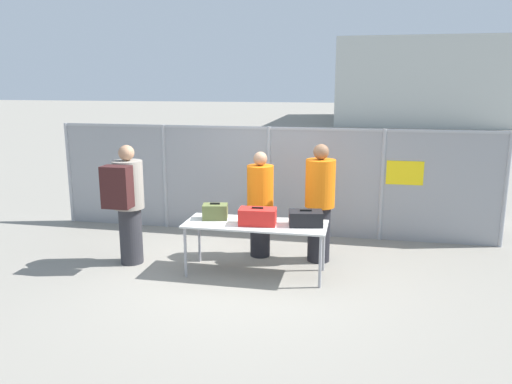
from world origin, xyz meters
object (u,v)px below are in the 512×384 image
(utility_trailer, at_px, (397,198))
(traveler_hooded, at_px, (127,200))
(suitcase_red, at_px, (258,217))
(inspection_table, at_px, (256,227))
(suitcase_black, at_px, (306,218))
(security_worker_near, at_px, (260,203))
(security_worker_far, at_px, (320,202))
(suitcase_olive, at_px, (215,212))

(utility_trailer, bearing_deg, traveler_hooded, -138.65)
(suitcase_red, bearing_deg, utility_trailer, 59.74)
(inspection_table, relative_size, suitcase_red, 3.77)
(inspection_table, bearing_deg, suitcase_black, 2.59)
(suitcase_black, distance_m, security_worker_near, 1.06)
(security_worker_near, relative_size, security_worker_far, 0.92)
(security_worker_near, bearing_deg, traveler_hooded, 36.75)
(inspection_table, bearing_deg, utility_trailer, 58.87)
(security_worker_near, xyz_separation_m, security_worker_far, (0.91, -0.04, 0.07))
(suitcase_olive, xyz_separation_m, suitcase_red, (0.65, -0.16, 0.01))
(inspection_table, height_order, security_worker_far, security_worker_far)
(inspection_table, height_order, suitcase_olive, suitcase_olive)
(suitcase_black, relative_size, security_worker_near, 0.30)
(inspection_table, relative_size, utility_trailer, 0.46)
(inspection_table, height_order, security_worker_near, security_worker_near)
(suitcase_black, bearing_deg, traveler_hooded, -179.32)
(security_worker_far, bearing_deg, suitcase_red, 72.19)
(suitcase_red, bearing_deg, inspection_table, 123.20)
(traveler_hooded, relative_size, security_worker_far, 1.00)
(utility_trailer, bearing_deg, suitcase_olive, -128.55)
(security_worker_near, distance_m, security_worker_far, 0.91)
(security_worker_far, bearing_deg, security_worker_near, 25.00)
(suitcase_red, xyz_separation_m, suitcase_black, (0.65, 0.09, -0.01))
(suitcase_olive, height_order, security_worker_far, security_worker_far)
(suitcase_red, distance_m, utility_trailer, 4.25)
(suitcase_black, bearing_deg, security_worker_far, 78.82)
(utility_trailer, bearing_deg, suitcase_black, -112.56)
(traveler_hooded, xyz_separation_m, utility_trailer, (4.08, 3.59, -0.59))
(suitcase_olive, height_order, traveler_hooded, traveler_hooded)
(suitcase_red, distance_m, security_worker_far, 1.11)
(inspection_table, bearing_deg, security_worker_far, 40.96)
(security_worker_near, bearing_deg, suitcase_red, 112.86)
(suitcase_red, distance_m, security_worker_near, 0.83)
(suitcase_olive, height_order, security_worker_near, security_worker_near)
(suitcase_olive, height_order, suitcase_black, suitcase_olive)
(inspection_table, distance_m, traveler_hooded, 1.93)
(utility_trailer, bearing_deg, security_worker_far, -115.05)
(security_worker_near, bearing_deg, suitcase_black, 151.11)
(suitcase_black, xyz_separation_m, security_worker_far, (0.14, 0.68, 0.08))
(suitcase_black, height_order, traveler_hooded, traveler_hooded)
(inspection_table, relative_size, suitcase_olive, 5.07)
(inspection_table, xyz_separation_m, suitcase_black, (0.69, 0.03, 0.15))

